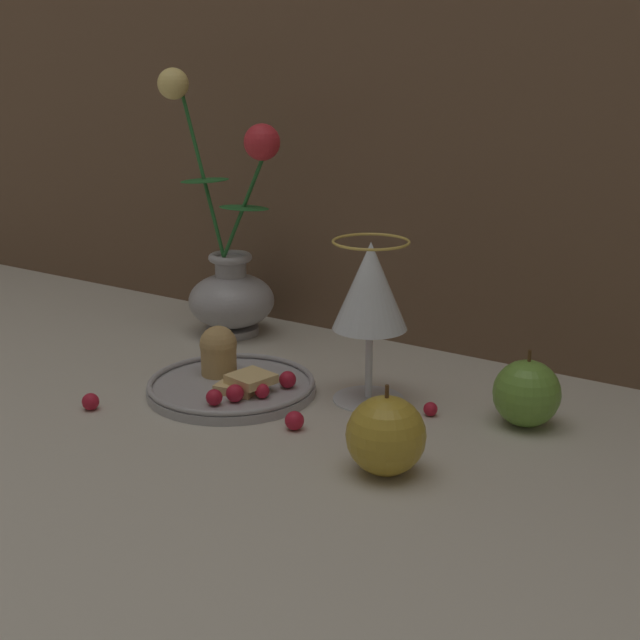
# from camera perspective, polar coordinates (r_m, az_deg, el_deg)

# --- Properties ---
(ground_plane) EXTENTS (2.40, 2.40, 0.00)m
(ground_plane) POSITION_cam_1_polar(r_m,az_deg,el_deg) (0.97, -1.72, -5.46)
(ground_plane) COLOR #B7B2A3
(ground_plane) RESTS_ON ground
(vase) EXTENTS (0.19, 0.12, 0.35)m
(vase) POSITION_cam_1_polar(r_m,az_deg,el_deg) (1.19, -5.76, 2.85)
(vase) COLOR #A3A3A8
(vase) RESTS_ON ground_plane
(plate_with_pastries) EXTENTS (0.19, 0.19, 0.07)m
(plate_with_pastries) POSITION_cam_1_polar(r_m,az_deg,el_deg) (1.01, -5.77, -3.81)
(plate_with_pastries) COLOR #A3A3A8
(plate_with_pastries) RESTS_ON ground_plane
(wine_glass) EXTENTS (0.08, 0.08, 0.18)m
(wine_glass) POSITION_cam_1_polar(r_m,az_deg,el_deg) (0.95, 3.23, 1.79)
(wine_glass) COLOR silver
(wine_glass) RESTS_ON ground_plane
(apple_beside_vase) EXTENTS (0.07, 0.07, 0.09)m
(apple_beside_vase) POSITION_cam_1_polar(r_m,az_deg,el_deg) (0.81, 4.24, -7.38)
(apple_beside_vase) COLOR #B2932D
(apple_beside_vase) RESTS_ON ground_plane
(apple_near_glass) EXTENTS (0.07, 0.07, 0.08)m
(apple_near_glass) POSITION_cam_1_polar(r_m,az_deg,el_deg) (0.93, 13.09, -4.59)
(apple_near_glass) COLOR #669938
(apple_near_glass) RESTS_ON ground_plane
(berry_near_plate) EXTENTS (0.02, 0.02, 0.02)m
(berry_near_plate) POSITION_cam_1_polar(r_m,az_deg,el_deg) (0.99, -14.47, -5.08)
(berry_near_plate) COLOR #AD192D
(berry_near_plate) RESTS_ON ground_plane
(berry_front_center) EXTENTS (0.02, 0.02, 0.02)m
(berry_front_center) POSITION_cam_1_polar(r_m,az_deg,el_deg) (0.95, 7.08, -5.68)
(berry_front_center) COLOR #AD192D
(berry_front_center) RESTS_ON ground_plane
(berry_by_glass_stem) EXTENTS (0.02, 0.02, 0.02)m
(berry_by_glass_stem) POSITION_cam_1_polar(r_m,az_deg,el_deg) (0.89, 3.26, -6.99)
(berry_by_glass_stem) COLOR #AD192D
(berry_by_glass_stem) RESTS_ON ground_plane
(berry_under_candlestick) EXTENTS (0.02, 0.02, 0.02)m
(berry_under_candlestick) POSITION_cam_1_polar(r_m,az_deg,el_deg) (0.91, -1.64, -6.46)
(berry_under_candlestick) COLOR #AD192D
(berry_under_candlestick) RESTS_ON ground_plane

